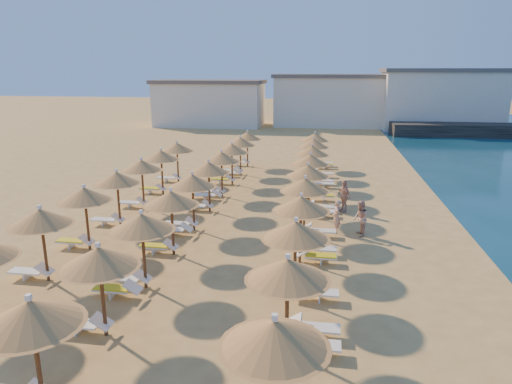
% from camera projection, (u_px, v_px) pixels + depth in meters
% --- Properties ---
extents(ground, '(220.00, 220.00, 0.00)m').
position_uv_depth(ground, '(265.00, 240.00, 21.98)').
color(ground, tan).
rests_on(ground, ground).
extents(hotel_blocks, '(47.45, 11.09, 8.10)m').
position_uv_depth(hotel_blocks, '(332.00, 101.00, 64.29)').
color(hotel_blocks, silver).
rests_on(hotel_blocks, ground).
extents(parasol_row_east, '(2.44, 34.74, 3.06)m').
position_uv_depth(parasol_row_east, '(305.00, 186.00, 21.90)').
color(parasol_row_east, brown).
rests_on(parasol_row_east, ground).
extents(parasol_row_west, '(2.44, 34.74, 3.06)m').
position_uv_depth(parasol_row_west, '(192.00, 182.00, 22.72)').
color(parasol_row_west, brown).
rests_on(parasol_row_west, ground).
extents(parasol_row_inland, '(2.44, 21.82, 3.06)m').
position_uv_depth(parasol_row_inland, '(117.00, 179.00, 23.31)').
color(parasol_row_inland, brown).
rests_on(parasol_row_inland, ground).
extents(loungers, '(12.75, 33.74, 0.66)m').
position_uv_depth(loungers, '(223.00, 225.00, 23.02)').
color(loungers, white).
rests_on(loungers, ground).
extents(beachgoer_c, '(0.97, 1.17, 1.87)m').
position_uv_depth(beachgoer_c, '(344.00, 196.00, 26.18)').
color(beachgoer_c, tan).
rests_on(beachgoer_c, ground).
extents(beachgoer_a, '(0.44, 0.64, 1.70)m').
position_uv_depth(beachgoer_a, '(336.00, 217.00, 22.78)').
color(beachgoer_a, tan).
rests_on(beachgoer_a, ground).
extents(beachgoer_b, '(0.76, 0.93, 1.78)m').
position_uv_depth(beachgoer_b, '(360.00, 219.00, 22.33)').
color(beachgoer_b, tan).
rests_on(beachgoer_b, ground).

